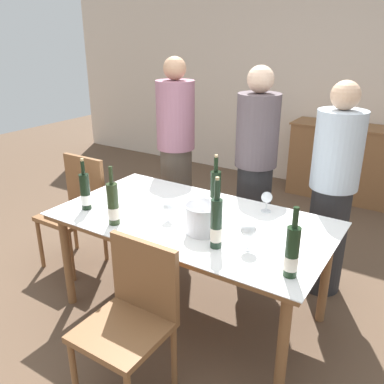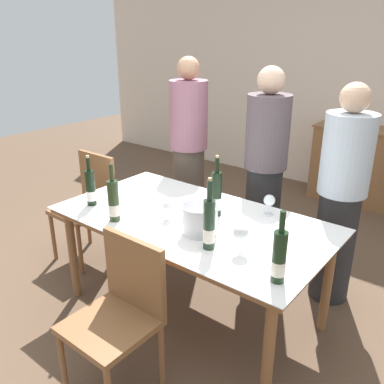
{
  "view_description": "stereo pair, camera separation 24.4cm",
  "coord_description": "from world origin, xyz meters",
  "px_view_note": "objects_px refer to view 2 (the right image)",
  "views": [
    {
      "loc": [
        1.28,
        -2.01,
        1.84
      ],
      "look_at": [
        0.0,
        0.0,
        0.91
      ],
      "focal_mm": 38.0,
      "sensor_mm": 36.0,
      "label": 1
    },
    {
      "loc": [
        1.48,
        -1.86,
        1.84
      ],
      "look_at": [
        0.0,
        0.0,
        0.91
      ],
      "focal_mm": 38.0,
      "sensor_mm": 36.0,
      "label": 2
    }
  ],
  "objects_px": {
    "wine_glass_0": "(241,233)",
    "wine_bottle_0": "(216,195)",
    "sideboard_cabinet": "(378,169)",
    "dining_table": "(192,227)",
    "person_guest_left": "(265,173)",
    "person_guest_right": "(341,199)",
    "wine_glass_2": "(168,207)",
    "person_host": "(189,154)",
    "chair_left_end": "(89,200)",
    "ice_bucket": "(200,218)",
    "wine_bottle_3": "(209,225)",
    "chair_near_front": "(121,307)",
    "wine_glass_1": "(269,201)",
    "wine_bottle_4": "(279,258)",
    "wine_bottle_1": "(91,189)",
    "wine_bottle_2": "(114,202)"
  },
  "relations": [
    {
      "from": "wine_glass_0",
      "to": "wine_bottle_0",
      "type": "bearing_deg",
      "value": 140.76
    },
    {
      "from": "sideboard_cabinet",
      "to": "dining_table",
      "type": "height_order",
      "value": "sideboard_cabinet"
    },
    {
      "from": "sideboard_cabinet",
      "to": "person_guest_left",
      "type": "bearing_deg",
      "value": -101.2
    },
    {
      "from": "person_guest_right",
      "to": "wine_glass_2",
      "type": "bearing_deg",
      "value": -131.51
    },
    {
      "from": "person_guest_left",
      "to": "person_host",
      "type": "bearing_deg",
      "value": -179.3
    },
    {
      "from": "chair_left_end",
      "to": "wine_glass_0",
      "type": "bearing_deg",
      "value": -9.0
    },
    {
      "from": "person_host",
      "to": "person_guest_left",
      "type": "height_order",
      "value": "person_host"
    },
    {
      "from": "ice_bucket",
      "to": "wine_bottle_3",
      "type": "relative_size",
      "value": 0.54
    },
    {
      "from": "sideboard_cabinet",
      "to": "wine_glass_0",
      "type": "bearing_deg",
      "value": -89.13
    },
    {
      "from": "chair_near_front",
      "to": "wine_bottle_0",
      "type": "bearing_deg",
      "value": 89.89
    },
    {
      "from": "dining_table",
      "to": "chair_left_end",
      "type": "bearing_deg",
      "value": 175.91
    },
    {
      "from": "dining_table",
      "to": "ice_bucket",
      "type": "relative_size",
      "value": 7.98
    },
    {
      "from": "sideboard_cabinet",
      "to": "dining_table",
      "type": "bearing_deg",
      "value": -98.92
    },
    {
      "from": "wine_glass_0",
      "to": "wine_glass_1",
      "type": "xyz_separation_m",
      "value": [
        -0.12,
        0.53,
        -0.02
      ]
    },
    {
      "from": "sideboard_cabinet",
      "to": "person_host",
      "type": "bearing_deg",
      "value": -120.64
    },
    {
      "from": "wine_bottle_3",
      "to": "person_guest_left",
      "type": "distance_m",
      "value": 1.13
    },
    {
      "from": "dining_table",
      "to": "chair_left_end",
      "type": "xyz_separation_m",
      "value": [
        -1.18,
        0.08,
        -0.14
      ]
    },
    {
      "from": "wine_bottle_4",
      "to": "wine_glass_1",
      "type": "relative_size",
      "value": 2.65
    },
    {
      "from": "wine_bottle_4",
      "to": "person_host",
      "type": "height_order",
      "value": "person_host"
    },
    {
      "from": "wine_glass_1",
      "to": "chair_left_end",
      "type": "height_order",
      "value": "chair_left_end"
    },
    {
      "from": "wine_bottle_4",
      "to": "chair_near_front",
      "type": "distance_m",
      "value": 0.87
    },
    {
      "from": "wine_bottle_1",
      "to": "wine_glass_2",
      "type": "bearing_deg",
      "value": 14.81
    },
    {
      "from": "wine_bottle_1",
      "to": "chair_left_end",
      "type": "distance_m",
      "value": 0.69
    },
    {
      "from": "person_guest_right",
      "to": "sideboard_cabinet",
      "type": "bearing_deg",
      "value": 97.13
    },
    {
      "from": "ice_bucket",
      "to": "wine_bottle_0",
      "type": "relative_size",
      "value": 0.55
    },
    {
      "from": "wine_bottle_0",
      "to": "wine_glass_1",
      "type": "relative_size",
      "value": 2.92
    },
    {
      "from": "wine_bottle_2",
      "to": "person_guest_left",
      "type": "height_order",
      "value": "person_guest_left"
    },
    {
      "from": "wine_bottle_2",
      "to": "chair_left_end",
      "type": "distance_m",
      "value": 0.98
    },
    {
      "from": "wine_bottle_0",
      "to": "wine_bottle_1",
      "type": "height_order",
      "value": "wine_bottle_0"
    },
    {
      "from": "sideboard_cabinet",
      "to": "wine_glass_1",
      "type": "xyz_separation_m",
      "value": [
        -0.07,
        -2.41,
        0.39
      ]
    },
    {
      "from": "ice_bucket",
      "to": "wine_glass_1",
      "type": "distance_m",
      "value": 0.52
    },
    {
      "from": "person_host",
      "to": "wine_bottle_4",
      "type": "bearing_deg",
      "value": -37.87
    },
    {
      "from": "person_guest_left",
      "to": "person_guest_right",
      "type": "bearing_deg",
      "value": -6.07
    },
    {
      "from": "wine_bottle_2",
      "to": "person_guest_left",
      "type": "xyz_separation_m",
      "value": [
        0.42,
        1.18,
        -0.04
      ]
    },
    {
      "from": "dining_table",
      "to": "person_guest_left",
      "type": "relative_size",
      "value": 1.09
    },
    {
      "from": "sideboard_cabinet",
      "to": "chair_near_front",
      "type": "relative_size",
      "value": 1.66
    },
    {
      "from": "person_host",
      "to": "person_guest_right",
      "type": "distance_m",
      "value": 1.39
    },
    {
      "from": "wine_bottle_4",
      "to": "chair_near_front",
      "type": "bearing_deg",
      "value": -148.48
    },
    {
      "from": "wine_glass_0",
      "to": "person_guest_left",
      "type": "xyz_separation_m",
      "value": [
        -0.42,
        1.03,
        -0.03
      ]
    },
    {
      "from": "wine_bottle_4",
      "to": "wine_glass_2",
      "type": "xyz_separation_m",
      "value": [
        -0.87,
        0.19,
        -0.04
      ]
    },
    {
      "from": "wine_bottle_0",
      "to": "wine_bottle_1",
      "type": "relative_size",
      "value": 1.14
    },
    {
      "from": "wine_bottle_0",
      "to": "wine_bottle_3",
      "type": "xyz_separation_m",
      "value": [
        0.22,
        -0.39,
        0.0
      ]
    },
    {
      "from": "wine_bottle_4",
      "to": "chair_left_end",
      "type": "distance_m",
      "value": 2.02
    },
    {
      "from": "wine_bottle_4",
      "to": "person_host",
      "type": "xyz_separation_m",
      "value": [
        -1.47,
        1.14,
        -0.02
      ]
    },
    {
      "from": "sideboard_cabinet",
      "to": "wine_bottle_3",
      "type": "distance_m",
      "value": 3.04
    },
    {
      "from": "wine_bottle_2",
      "to": "person_host",
      "type": "height_order",
      "value": "person_host"
    },
    {
      "from": "wine_bottle_1",
      "to": "wine_bottle_4",
      "type": "relative_size",
      "value": 0.96
    },
    {
      "from": "wine_bottle_0",
      "to": "ice_bucket",
      "type": "bearing_deg",
      "value": -75.17
    },
    {
      "from": "wine_bottle_0",
      "to": "person_guest_left",
      "type": "distance_m",
      "value": 0.72
    },
    {
      "from": "ice_bucket",
      "to": "dining_table",
      "type": "bearing_deg",
      "value": 141.28
    }
  ]
}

